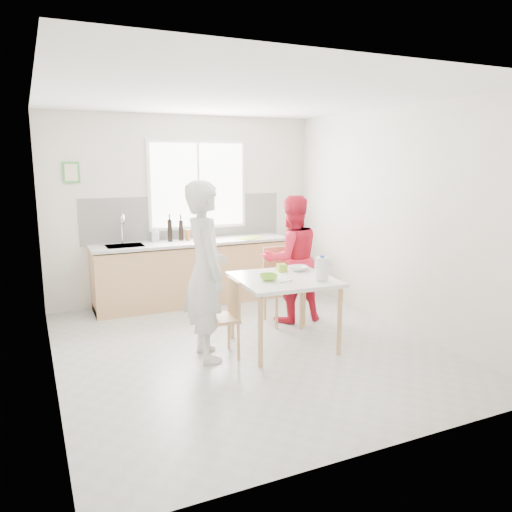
{
  "coord_description": "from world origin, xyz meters",
  "views": [
    {
      "loc": [
        -2.12,
        -4.86,
        2.07
      ],
      "look_at": [
        0.21,
        0.2,
        0.99
      ],
      "focal_mm": 35.0,
      "sensor_mm": 36.0,
      "label": 1
    }
  ],
  "objects_px": {
    "dining_table": "(284,285)",
    "bowl_white": "(298,268)",
    "chair_far": "(282,281)",
    "wine_bottle_a": "(170,230)",
    "person_white": "(206,271)",
    "person_red": "(291,259)",
    "bowl_green": "(269,277)",
    "chair_left": "(224,314)",
    "wine_bottle_b": "(181,230)",
    "milk_jug": "(322,268)"
  },
  "relations": [
    {
      "from": "dining_table",
      "to": "bowl_white",
      "type": "xyz_separation_m",
      "value": [
        0.32,
        0.23,
        0.11
      ]
    },
    {
      "from": "chair_left",
      "to": "bowl_white",
      "type": "bearing_deg",
      "value": 104.2
    },
    {
      "from": "chair_left",
      "to": "person_red",
      "type": "distance_m",
      "value": 1.46
    },
    {
      "from": "chair_far",
      "to": "wine_bottle_a",
      "type": "bearing_deg",
      "value": 132.26
    },
    {
      "from": "dining_table",
      "to": "person_white",
      "type": "bearing_deg",
      "value": 176.35
    },
    {
      "from": "chair_left",
      "to": "person_white",
      "type": "xyz_separation_m",
      "value": [
        -0.2,
        0.01,
        0.48
      ]
    },
    {
      "from": "milk_jug",
      "to": "dining_table",
      "type": "bearing_deg",
      "value": 139.18
    },
    {
      "from": "dining_table",
      "to": "wine_bottle_b",
      "type": "xyz_separation_m",
      "value": [
        -0.52,
        2.19,
        0.36
      ]
    },
    {
      "from": "chair_left",
      "to": "person_white",
      "type": "relative_size",
      "value": 0.44
    },
    {
      "from": "wine_bottle_a",
      "to": "wine_bottle_b",
      "type": "relative_size",
      "value": 1.07
    },
    {
      "from": "dining_table",
      "to": "wine_bottle_b",
      "type": "height_order",
      "value": "wine_bottle_b"
    },
    {
      "from": "chair_far",
      "to": "bowl_green",
      "type": "xyz_separation_m",
      "value": [
        -0.6,
        -0.84,
        0.29
      ]
    },
    {
      "from": "chair_left",
      "to": "person_white",
      "type": "height_order",
      "value": "person_white"
    },
    {
      "from": "bowl_white",
      "to": "milk_jug",
      "type": "bearing_deg",
      "value": -91.07
    },
    {
      "from": "milk_jug",
      "to": "bowl_white",
      "type": "bearing_deg",
      "value": 92.58
    },
    {
      "from": "person_red",
      "to": "milk_jug",
      "type": "distance_m",
      "value": 1.11
    },
    {
      "from": "bowl_white",
      "to": "chair_far",
      "type": "bearing_deg",
      "value": 81.36
    },
    {
      "from": "chair_far",
      "to": "wine_bottle_a",
      "type": "height_order",
      "value": "wine_bottle_a"
    },
    {
      "from": "chair_left",
      "to": "chair_far",
      "type": "distance_m",
      "value": 1.33
    },
    {
      "from": "person_white",
      "to": "wine_bottle_a",
      "type": "xyz_separation_m",
      "value": [
        0.2,
        2.11,
        0.15
      ]
    },
    {
      "from": "milk_jug",
      "to": "person_red",
      "type": "bearing_deg",
      "value": 82.19
    },
    {
      "from": "person_white",
      "to": "wine_bottle_b",
      "type": "xyz_separation_m",
      "value": [
        0.37,
        2.13,
        0.14
      ]
    },
    {
      "from": "person_red",
      "to": "wine_bottle_a",
      "type": "distance_m",
      "value": 1.86
    },
    {
      "from": "bowl_green",
      "to": "wine_bottle_b",
      "type": "relative_size",
      "value": 0.67
    },
    {
      "from": "dining_table",
      "to": "wine_bottle_a",
      "type": "xyz_separation_m",
      "value": [
        -0.69,
        2.16,
        0.37
      ]
    },
    {
      "from": "bowl_green",
      "to": "milk_jug",
      "type": "xyz_separation_m",
      "value": [
        0.51,
        -0.26,
        0.11
      ]
    },
    {
      "from": "chair_left",
      "to": "chair_far",
      "type": "relative_size",
      "value": 0.85
    },
    {
      "from": "person_red",
      "to": "wine_bottle_a",
      "type": "xyz_separation_m",
      "value": [
        -1.21,
        1.38,
        0.27
      ]
    },
    {
      "from": "person_red",
      "to": "chair_left",
      "type": "bearing_deg",
      "value": 34.95
    },
    {
      "from": "chair_left",
      "to": "person_white",
      "type": "distance_m",
      "value": 0.52
    },
    {
      "from": "person_white",
      "to": "person_red",
      "type": "bearing_deg",
      "value": -59.13
    },
    {
      "from": "chair_far",
      "to": "person_red",
      "type": "xyz_separation_m",
      "value": [
        0.12,
        -0.02,
        0.28
      ]
    },
    {
      "from": "person_white",
      "to": "bowl_white",
      "type": "xyz_separation_m",
      "value": [
        1.2,
        0.17,
        -0.11
      ]
    },
    {
      "from": "bowl_white",
      "to": "wine_bottle_b",
      "type": "xyz_separation_m",
      "value": [
        -0.83,
        1.96,
        0.25
      ]
    },
    {
      "from": "person_white",
      "to": "milk_jug",
      "type": "relative_size",
      "value": 7.26
    },
    {
      "from": "dining_table",
      "to": "wine_bottle_b",
      "type": "bearing_deg",
      "value": 103.32
    },
    {
      "from": "bowl_white",
      "to": "milk_jug",
      "type": "xyz_separation_m",
      "value": [
        -0.01,
        -0.53,
        0.11
      ]
    },
    {
      "from": "bowl_white",
      "to": "dining_table",
      "type": "bearing_deg",
      "value": -143.84
    },
    {
      "from": "wine_bottle_a",
      "to": "wine_bottle_b",
      "type": "distance_m",
      "value": 0.17
    },
    {
      "from": "chair_left",
      "to": "chair_far",
      "type": "bearing_deg",
      "value": 128.41
    },
    {
      "from": "dining_table",
      "to": "bowl_white",
      "type": "height_order",
      "value": "bowl_white"
    },
    {
      "from": "chair_far",
      "to": "person_red",
      "type": "height_order",
      "value": "person_red"
    },
    {
      "from": "person_white",
      "to": "wine_bottle_b",
      "type": "distance_m",
      "value": 2.17
    },
    {
      "from": "milk_jug",
      "to": "person_white",
      "type": "bearing_deg",
      "value": 166.97
    },
    {
      "from": "person_white",
      "to": "bowl_green",
      "type": "distance_m",
      "value": 0.7
    },
    {
      "from": "wine_bottle_b",
      "to": "chair_left",
      "type": "bearing_deg",
      "value": -94.51
    },
    {
      "from": "wine_bottle_a",
      "to": "dining_table",
      "type": "bearing_deg",
      "value": -72.36
    },
    {
      "from": "bowl_green",
      "to": "chair_left",
      "type": "bearing_deg",
      "value": 170.5
    },
    {
      "from": "chair_far",
      "to": "wine_bottle_a",
      "type": "xyz_separation_m",
      "value": [
        -1.09,
        1.36,
        0.55
      ]
    },
    {
      "from": "person_red",
      "to": "wine_bottle_a",
      "type": "relative_size",
      "value": 5.09
    }
  ]
}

